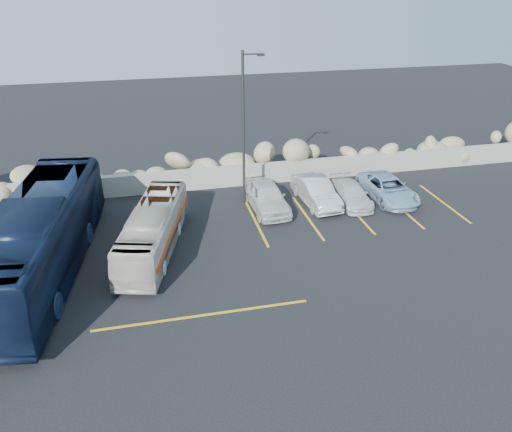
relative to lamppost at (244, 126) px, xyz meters
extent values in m
plane|color=black|center=(-2.56, -9.50, -4.30)|extent=(90.00, 90.00, 0.00)
cube|color=gray|center=(-2.56, 2.50, -3.70)|extent=(60.00, 0.40, 1.20)
cube|color=gold|center=(-5.06, -2.50, -4.29)|extent=(0.12, 5.00, 0.01)
cube|color=gold|center=(0.04, -2.50, -4.29)|extent=(0.12, 5.00, 0.01)
cube|color=gold|center=(2.74, -2.50, -4.29)|extent=(0.12, 5.00, 0.01)
cube|color=gold|center=(5.34, -2.50, -4.29)|extent=(0.12, 5.00, 0.01)
cube|color=gold|center=(7.94, -2.50, -4.29)|extent=(0.12, 5.00, 0.01)
cube|color=gold|center=(10.54, -2.50, -4.29)|extent=(0.12, 5.00, 0.01)
cube|color=gold|center=(-3.56, -9.30, -4.29)|extent=(8.00, 0.12, 0.01)
cylinder|color=#302E2B|center=(-0.06, 0.00, -0.30)|extent=(0.14, 0.14, 8.00)
cylinder|color=#302E2B|center=(0.39, 0.00, 3.50)|extent=(0.90, 0.08, 0.08)
cube|color=#302E2B|center=(0.84, 0.00, 3.45)|extent=(0.35, 0.18, 0.12)
imported|color=beige|center=(-5.03, -4.08, -3.24)|extent=(3.70, 7.75, 2.10)
imported|color=#101C38|center=(-9.58, -4.90, -2.62)|extent=(4.40, 12.26, 3.34)
imported|color=silver|center=(0.93, -1.03, -3.56)|extent=(1.95, 4.40, 1.47)
imported|color=silver|center=(3.71, -0.95, -3.61)|extent=(1.73, 4.25, 1.37)
imported|color=silver|center=(5.59, -1.34, -3.76)|extent=(1.64, 3.76, 1.08)
imported|color=#8CAEC7|center=(7.76, -1.28, -3.68)|extent=(2.23, 4.52, 1.23)
camera|label=1|loc=(-4.97, -24.18, 7.24)|focal=35.00mm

